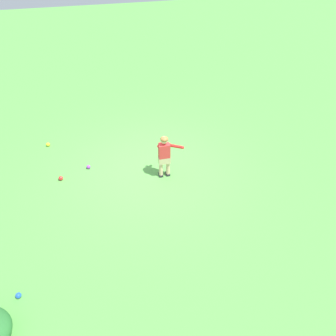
% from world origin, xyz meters
% --- Properties ---
extents(ground_plane, '(40.00, 40.00, 0.00)m').
position_xyz_m(ground_plane, '(0.00, 0.00, 0.00)').
color(ground_plane, '#519942').
extents(child_batter, '(0.55, 0.49, 1.08)m').
position_xyz_m(child_batter, '(-0.32, 0.34, 0.65)').
color(child_batter, '#232328').
rests_on(child_batter, ground).
extents(play_ball_behind_batter, '(0.10, 0.10, 0.10)m').
position_xyz_m(play_ball_behind_batter, '(2.34, -1.71, 0.05)').
color(play_ball_behind_batter, yellow).
rests_on(play_ball_behind_batter, ground).
extents(play_ball_by_bucket, '(0.10, 0.10, 0.10)m').
position_xyz_m(play_ball_by_bucket, '(1.39, -0.43, 0.05)').
color(play_ball_by_bucket, purple).
rests_on(play_ball_by_bucket, ground).
extents(play_ball_far_right, '(0.09, 0.09, 0.09)m').
position_xyz_m(play_ball_far_right, '(2.74, 2.65, 0.05)').
color(play_ball_far_right, blue).
rests_on(play_ball_far_right, ground).
extents(play_ball_midfield, '(0.10, 0.10, 0.10)m').
position_xyz_m(play_ball_midfield, '(2.04, -0.16, 0.05)').
color(play_ball_midfield, red).
rests_on(play_ball_midfield, ground).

